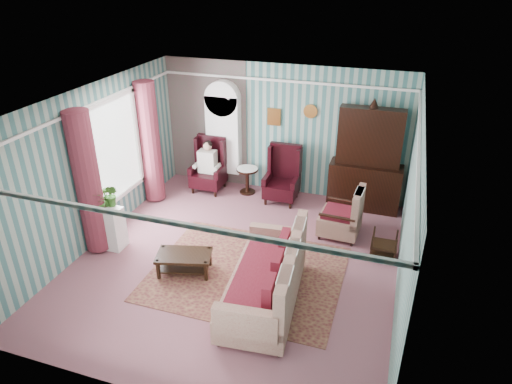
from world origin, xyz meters
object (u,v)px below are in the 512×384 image
(plant_stand, at_px, (109,228))
(floral_armchair, at_px, (340,215))
(wingback_left, at_px, (208,165))
(coffee_table, at_px, (185,263))
(round_side_table, at_px, (247,181))
(nest_table, at_px, (384,245))
(sofa, at_px, (264,275))
(seated_woman, at_px, (208,167))
(bookcase, at_px, (224,140))
(wingback_right, at_px, (282,175))
(dresser_hutch, at_px, (368,157))

(plant_stand, bearing_deg, floral_armchair, 23.57)
(wingback_left, distance_m, coffee_table, 3.21)
(wingback_left, xyz_separation_m, round_side_table, (0.90, 0.15, -0.33))
(nest_table, relative_size, plant_stand, 0.68)
(wingback_left, relative_size, sofa, 0.55)
(seated_woman, xyz_separation_m, plant_stand, (-0.80, -2.75, -0.19))
(bookcase, bearing_deg, coffee_table, -79.65)
(wingback_right, distance_m, coffee_table, 3.20)
(bookcase, xyz_separation_m, wingback_left, (-0.25, -0.39, -0.50))
(dresser_hutch, relative_size, nest_table, 4.37)
(round_side_table, distance_m, nest_table, 3.60)
(wingback_left, height_order, wingback_right, same)
(wingback_right, bearing_deg, wingback_left, 180.00)
(dresser_hutch, bearing_deg, wingback_left, -175.59)
(seated_woman, relative_size, nest_table, 2.19)
(plant_stand, xyz_separation_m, coffee_table, (1.68, -0.30, -0.21))
(bookcase, bearing_deg, nest_table, -26.92)
(bookcase, bearing_deg, round_side_table, -20.27)
(wingback_left, bearing_deg, round_side_table, 9.46)
(nest_table, xyz_separation_m, coffee_table, (-3.19, -1.50, -0.08))
(floral_armchair, bearing_deg, sofa, 164.90)
(bookcase, xyz_separation_m, seated_woman, (-0.25, -0.39, -0.53))
(nest_table, height_order, floral_armchair, floral_armchair)
(plant_stand, height_order, coffee_table, plant_stand)
(wingback_right, bearing_deg, nest_table, -33.75)
(plant_stand, bearing_deg, round_side_table, 59.62)
(bookcase, distance_m, floral_armchair, 3.33)
(wingback_left, distance_m, floral_armchair, 3.36)
(seated_woman, distance_m, round_side_table, 0.96)
(coffee_table, bearing_deg, wingback_left, 106.06)
(nest_table, distance_m, sofa, 2.50)
(nest_table, bearing_deg, coffee_table, -154.81)
(bookcase, xyz_separation_m, floral_armchair, (2.95, -1.40, -0.68))
(wingback_left, xyz_separation_m, floral_armchair, (3.20, -1.01, -0.18))
(round_side_table, relative_size, coffee_table, 0.66)
(bookcase, height_order, wingback_right, bookcase)
(seated_woman, bearing_deg, wingback_left, 0.00)
(coffee_table, bearing_deg, sofa, -12.45)
(dresser_hutch, xyz_separation_m, wingback_right, (-1.75, -0.27, -0.55))
(wingback_right, xyz_separation_m, coffee_table, (-0.87, -3.05, -0.44))
(floral_armchair, xyz_separation_m, coffee_table, (-2.32, -2.04, -0.26))
(nest_table, bearing_deg, wingback_left, 159.15)
(bookcase, xyz_separation_m, sofa, (2.15, -3.78, -0.58))
(wingback_right, height_order, coffee_table, wingback_right)
(seated_woman, relative_size, round_side_table, 1.97)
(dresser_hutch, relative_size, plant_stand, 2.95)
(sofa, distance_m, coffee_table, 1.60)
(seated_woman, bearing_deg, wingback_right, 0.00)
(wingback_left, height_order, floral_armchair, wingback_left)
(dresser_hutch, xyz_separation_m, coffee_table, (-2.62, -3.32, -0.99))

